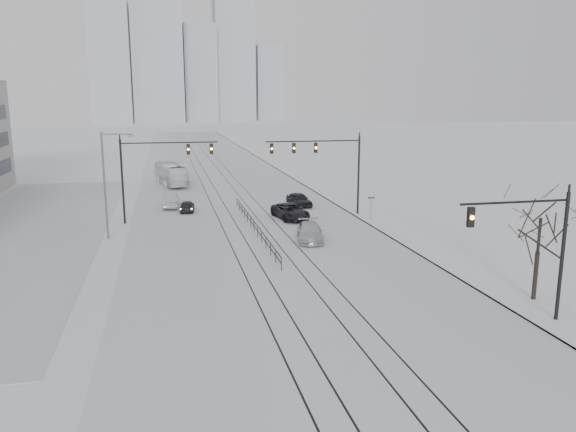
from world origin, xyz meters
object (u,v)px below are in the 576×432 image
object	(u,v)px
traffic_mast_near	(536,240)
sedan_nb_right	(310,232)
sedan_sb_inner	(187,206)
sedan_nb_front	(290,212)
box_truck	(171,175)
bare_tree	(540,227)
sedan_nb_far	(299,200)
sedan_sb_outer	(171,201)

from	to	relation	value
traffic_mast_near	sedan_nb_right	distance (m)	21.25
traffic_mast_near	sedan_sb_inner	xyz separation A→B (m)	(-16.23, 34.51, -3.95)
sedan_nb_right	traffic_mast_near	bearing A→B (deg)	-60.23
sedan_sb_inner	sedan_nb_front	distance (m)	11.46
traffic_mast_near	box_truck	xyz separation A→B (m)	(-17.57, 54.03, -3.10)
sedan_sb_inner	bare_tree	bearing A→B (deg)	125.47
bare_tree	sedan_nb_right	world-z (taller)	bare_tree
bare_tree	box_truck	world-z (taller)	bare_tree
bare_tree	traffic_mast_near	bearing A→B (deg)	-128.76
sedan_nb_far	sedan_nb_front	bearing A→B (deg)	-120.31
sedan_nb_far	sedan_sb_inner	bearing A→B (deg)	172.69
sedan_sb_outer	sedan_nb_front	bearing A→B (deg)	147.22
bare_tree	sedan_nb_far	xyz separation A→B (m)	(-6.41, 31.96, -3.75)
sedan_sb_outer	sedan_nb_far	bearing A→B (deg)	175.10
traffic_mast_near	bare_tree	size ratio (longest dim) A/B	1.15
traffic_mast_near	sedan_nb_front	xyz separation A→B (m)	(-6.43, 28.58, -3.81)
sedan_sb_inner	sedan_nb_far	distance (m)	12.25
bare_tree	sedan_nb_front	world-z (taller)	bare_tree
traffic_mast_near	sedan_nb_front	world-z (taller)	traffic_mast_near
sedan_sb_outer	sedan_sb_inner	bearing A→B (deg)	125.16
sedan_nb_front	sedan_nb_far	world-z (taller)	sedan_nb_front
sedan_nb_front	sedan_nb_far	xyz separation A→B (m)	(2.43, 6.39, -0.01)
sedan_sb_outer	box_truck	size ratio (longest dim) A/B	0.43
bare_tree	sedan_nb_far	world-z (taller)	bare_tree
sedan_nb_front	sedan_nb_right	distance (m)	8.79
sedan_sb_outer	box_truck	bearing A→B (deg)	-86.64
sedan_nb_far	sedan_nb_right	bearing A→B (deg)	-109.68
sedan_nb_front	box_truck	world-z (taller)	box_truck
sedan_nb_front	box_truck	distance (m)	27.79
bare_tree	sedan_sb_outer	xyz separation A→B (m)	(-20.26, 34.21, -3.74)
sedan_sb_inner	sedan_sb_outer	xyz separation A→B (m)	(-1.62, 2.71, 0.14)
bare_tree	sedan_nb_front	bearing A→B (deg)	109.07
box_truck	sedan_nb_far	bearing A→B (deg)	113.97
sedan_sb_outer	box_truck	xyz separation A→B (m)	(0.28, 16.82, 0.72)
bare_tree	sedan_sb_outer	size ratio (longest dim) A/B	1.35
traffic_mast_near	sedan_sb_outer	distance (m)	41.45
bare_tree	box_truck	xyz separation A→B (m)	(-19.98, 51.03, -3.02)
traffic_mast_near	sedan_sb_inner	distance (m)	38.34
bare_tree	sedan_nb_front	xyz separation A→B (m)	(-8.84, 25.57, -3.73)
sedan_sb_inner	sedan_sb_outer	bearing A→B (deg)	-54.30
sedan_sb_outer	sedan_nb_right	xyz separation A→B (m)	(11.12, -17.42, -0.02)
traffic_mast_near	sedan_nb_right	world-z (taller)	traffic_mast_near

